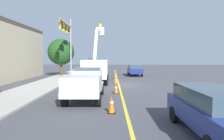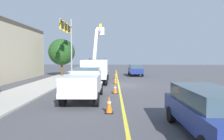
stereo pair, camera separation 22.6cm
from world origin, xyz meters
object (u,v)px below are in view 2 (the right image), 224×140
at_px(traffic_cone_leading, 109,105).
at_px(passing_minivan, 135,69).
at_px(traffic_cone_mid_front, 115,89).
at_px(traffic_cone_trailing, 116,76).
at_px(traffic_cone_mid_rear, 115,81).
at_px(traffic_signal_mast, 68,36).
at_px(trailing_sedan, 209,109).
at_px(service_pickup_truck, 84,83).
at_px(utility_bucket_truck, 97,68).

bearing_deg(traffic_cone_leading, passing_minivan, -6.08).
bearing_deg(traffic_cone_mid_front, traffic_cone_trailing, 2.68).
height_order(traffic_cone_mid_rear, traffic_signal_mast, traffic_signal_mast).
bearing_deg(traffic_cone_trailing, traffic_cone_mid_rear, -177.32).
relative_size(traffic_cone_trailing, traffic_signal_mast, 0.11).
distance_m(traffic_cone_leading, traffic_cone_mid_rear, 11.27).
relative_size(trailing_sedan, traffic_signal_mast, 0.60).
height_order(trailing_sedan, traffic_cone_mid_front, trailing_sedan).
xyz_separation_m(service_pickup_truck, passing_minivan, (18.16, -4.15, -0.15)).
xyz_separation_m(traffic_cone_mid_rear, traffic_signal_mast, (5.18, 6.43, 5.19)).
relative_size(service_pickup_truck, passing_minivan, 1.17).
bearing_deg(utility_bucket_truck, traffic_cone_mid_rear, -127.00).
xyz_separation_m(traffic_cone_leading, traffic_signal_mast, (16.45, 6.69, 5.11)).
relative_size(service_pickup_truck, trailing_sedan, 1.17).
bearing_deg(passing_minivan, traffic_cone_mid_front, 171.83).
height_order(service_pickup_truck, traffic_cone_mid_front, service_pickup_truck).
bearing_deg(traffic_cone_mid_rear, trailing_sedan, -164.18).
height_order(traffic_cone_trailing, traffic_signal_mast, traffic_signal_mast).
distance_m(utility_bucket_truck, passing_minivan, 9.60).
relative_size(passing_minivan, trailing_sedan, 1.00).
relative_size(utility_bucket_truck, traffic_signal_mast, 1.03).
distance_m(trailing_sedan, traffic_signal_mast, 22.32).
relative_size(service_pickup_truck, traffic_cone_mid_rear, 8.23).
bearing_deg(traffic_signal_mast, traffic_cone_trailing, -90.55).
relative_size(utility_bucket_truck, traffic_cone_mid_rear, 12.00).
xyz_separation_m(utility_bucket_truck, traffic_cone_leading, (-12.93, -2.47, -1.18)).
xyz_separation_m(traffic_cone_leading, traffic_cone_trailing, (16.39, 0.50, -0.01)).
bearing_deg(utility_bucket_truck, traffic_signal_mast, 50.15).
relative_size(trailing_sedan, traffic_cone_mid_rear, 7.06).
height_order(traffic_cone_mid_rear, traffic_cone_trailing, traffic_cone_trailing).
distance_m(traffic_cone_mid_rear, traffic_signal_mast, 9.76).
distance_m(service_pickup_truck, traffic_cone_leading, 3.69).
xyz_separation_m(service_pickup_truck, traffic_cone_trailing, (13.29, -1.39, -0.70)).
height_order(passing_minivan, traffic_signal_mast, traffic_signal_mast).
distance_m(utility_bucket_truck, traffic_cone_trailing, 4.16).
bearing_deg(utility_bucket_truck, passing_minivan, -29.65).
bearing_deg(traffic_signal_mast, utility_bucket_truck, -129.85).
height_order(passing_minivan, traffic_cone_mid_rear, passing_minivan).
bearing_deg(passing_minivan, utility_bucket_truck, 150.35).
bearing_deg(traffic_cone_trailing, traffic_signal_mast, 89.45).
distance_m(traffic_cone_mid_rear, traffic_cone_trailing, 5.13).
bearing_deg(traffic_cone_mid_front, service_pickup_truck, 142.08).
height_order(passing_minivan, traffic_cone_leading, passing_minivan).
xyz_separation_m(trailing_sedan, traffic_cone_mid_front, (8.29, 3.71, -0.61)).
distance_m(utility_bucket_truck, service_pickup_truck, 9.86).
height_order(service_pickup_truck, traffic_signal_mast, traffic_signal_mast).
distance_m(service_pickup_truck, trailing_sedan, 8.11).
relative_size(passing_minivan, traffic_cone_mid_rear, 7.06).
distance_m(passing_minivan, traffic_cone_trailing, 5.62).
bearing_deg(traffic_cone_mid_rear, traffic_cone_mid_front, -177.32).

